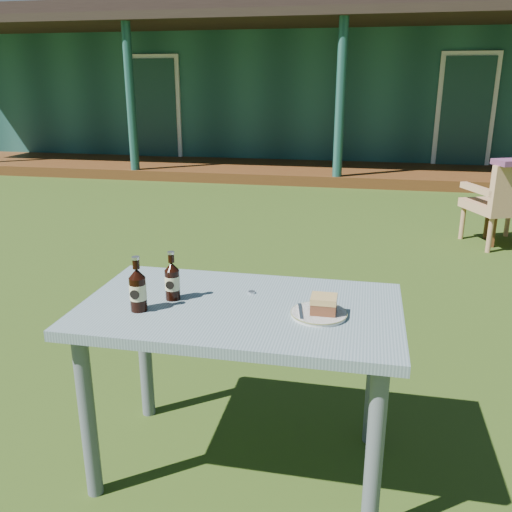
% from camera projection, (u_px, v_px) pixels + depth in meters
% --- Properties ---
extents(ground, '(80.00, 80.00, 0.00)m').
position_uv_depth(ground, '(294.00, 312.00, 3.75)').
color(ground, '#334916').
extents(pavilion, '(15.80, 8.30, 3.45)m').
position_uv_depth(pavilion, '(352.00, 78.00, 12.01)').
color(pavilion, '#1C4942').
rests_on(pavilion, ground).
extents(cafe_table, '(1.20, 0.70, 0.72)m').
position_uv_depth(cafe_table, '(240.00, 330.00, 2.07)').
color(cafe_table, slate).
rests_on(cafe_table, ground).
extents(plate, '(0.20, 0.20, 0.01)m').
position_uv_depth(plate, '(319.00, 314.00, 1.94)').
color(plate, silver).
rests_on(plate, cafe_table).
extents(cake_slice, '(0.09, 0.09, 0.06)m').
position_uv_depth(cake_slice, '(324.00, 304.00, 1.93)').
color(cake_slice, brown).
rests_on(cake_slice, plate).
extents(fork, '(0.04, 0.14, 0.00)m').
position_uv_depth(fork, '(301.00, 311.00, 1.94)').
color(fork, silver).
rests_on(fork, plate).
extents(cola_bottle_near, '(0.06, 0.06, 0.19)m').
position_uv_depth(cola_bottle_near, '(172.00, 280.00, 2.07)').
color(cola_bottle_near, black).
rests_on(cola_bottle_near, cafe_table).
extents(cola_bottle_far, '(0.06, 0.06, 0.21)m').
position_uv_depth(cola_bottle_far, '(138.00, 289.00, 1.97)').
color(cola_bottle_far, black).
rests_on(cola_bottle_far, cafe_table).
extents(bottle_cap, '(0.03, 0.03, 0.01)m').
position_uv_depth(bottle_cap, '(252.00, 292.00, 2.15)').
color(bottle_cap, silver).
rests_on(bottle_cap, cafe_table).
extents(armchair_left, '(0.77, 0.75, 0.81)m').
position_uv_depth(armchair_left, '(509.00, 200.00, 5.12)').
color(armchair_left, tan).
rests_on(armchair_left, ground).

